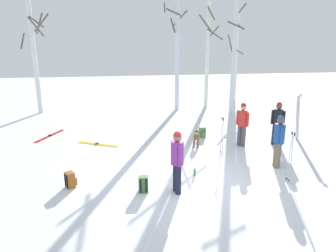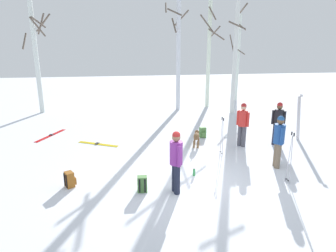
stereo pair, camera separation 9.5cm
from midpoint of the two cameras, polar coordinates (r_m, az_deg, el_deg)
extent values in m
plane|color=white|center=(8.64, 5.45, -10.93)|extent=(60.00, 60.00, 0.00)
cylinder|color=#4C4C56|center=(11.71, 14.77, -2.00)|extent=(0.16, 0.16, 0.82)
cylinder|color=#4C4C56|center=(11.78, 14.00, -1.83)|extent=(0.16, 0.16, 0.82)
cylinder|color=red|center=(11.56, 14.62, 1.49)|extent=(0.34, 0.34, 0.62)
sphere|color=beige|center=(11.46, 14.77, 3.53)|extent=(0.22, 0.22, 0.22)
sphere|color=#B22626|center=(11.45, 14.79, 3.82)|extent=(0.21, 0.21, 0.21)
cylinder|color=red|center=(11.47, 15.55, 1.22)|extent=(0.10, 0.10, 0.56)
cylinder|color=red|center=(11.65, 13.70, 1.57)|extent=(0.10, 0.10, 0.56)
cylinder|color=#72604C|center=(10.19, 20.56, -5.15)|extent=(0.16, 0.16, 0.82)
cylinder|color=#72604C|center=(10.04, 20.90, -5.51)|extent=(0.16, 0.16, 0.82)
cylinder|color=#1E478C|center=(9.89, 21.13, -1.43)|extent=(0.34, 0.34, 0.62)
sphere|color=brown|center=(9.78, 21.37, 0.92)|extent=(0.22, 0.22, 0.22)
sphere|color=#265999|center=(9.77, 21.40, 1.27)|extent=(0.21, 0.21, 0.21)
cylinder|color=#1E478C|center=(10.09, 20.71, -1.19)|extent=(0.10, 0.10, 0.56)
cylinder|color=#1E478C|center=(9.71, 21.54, -1.90)|extent=(0.10, 0.10, 0.56)
cylinder|color=#1E2338|center=(7.85, 2.14, -10.39)|extent=(0.16, 0.16, 0.82)
cylinder|color=#1E2338|center=(8.00, 1.67, -9.86)|extent=(0.16, 0.16, 0.82)
cylinder|color=purple|center=(7.64, 1.95, -5.26)|extent=(0.34, 0.34, 0.62)
sphere|color=#997051|center=(7.50, 1.98, -2.26)|extent=(0.22, 0.22, 0.22)
sphere|color=#B22626|center=(7.48, 1.99, -1.82)|extent=(0.21, 0.21, 0.21)
cylinder|color=purple|center=(7.47, 2.52, -5.94)|extent=(0.10, 0.10, 0.56)
cylinder|color=purple|center=(7.83, 1.41, -4.88)|extent=(0.10, 0.10, 0.56)
cylinder|color=#1E2338|center=(12.33, 20.23, -1.57)|extent=(0.16, 0.16, 0.82)
cylinder|color=#1E2338|center=(12.31, 21.06, -1.68)|extent=(0.16, 0.16, 0.82)
cylinder|color=black|center=(12.14, 20.97, 1.62)|extent=(0.34, 0.34, 0.62)
sphere|color=brown|center=(12.05, 21.16, 3.56)|extent=(0.22, 0.22, 0.22)
sphere|color=#B22626|center=(12.04, 21.19, 3.84)|extent=(0.21, 0.21, 0.21)
cylinder|color=black|center=(12.16, 19.98, 1.65)|extent=(0.10, 0.10, 0.56)
cylinder|color=black|center=(12.13, 21.94, 1.42)|extent=(0.10, 0.10, 0.56)
ellipsoid|color=brown|center=(11.41, 5.79, -2.00)|extent=(0.39, 0.64, 0.26)
sphere|color=brown|center=(11.72, 5.89, -1.21)|extent=(0.18, 0.18, 0.18)
ellipsoid|color=brown|center=(11.78, 5.91, -1.21)|extent=(0.09, 0.11, 0.06)
cylinder|color=brown|center=(11.06, 5.70, -2.15)|extent=(0.09, 0.19, 0.17)
cylinder|color=brown|center=(11.69, 5.43, -2.96)|extent=(0.07, 0.07, 0.28)
cylinder|color=brown|center=(11.68, 6.19, -2.99)|extent=(0.07, 0.07, 0.28)
cylinder|color=brown|center=(11.32, 5.31, -3.59)|extent=(0.07, 0.07, 0.28)
cylinder|color=brown|center=(11.31, 6.09, -3.62)|extent=(0.07, 0.07, 0.28)
cube|color=white|center=(13.23, 24.40, 1.36)|extent=(0.14, 0.17, 1.82)
cube|color=white|center=(13.05, 24.87, 5.39)|extent=(0.05, 0.06, 0.10)
cube|color=white|center=(13.25, 24.15, 1.40)|extent=(0.14, 0.17, 1.82)
cube|color=white|center=(13.07, 24.62, 5.44)|extent=(0.05, 0.06, 0.10)
cube|color=yellow|center=(12.07, -13.09, -3.36)|extent=(1.58, 0.89, 0.02)
cube|color=#333338|center=(12.09, -13.30, -3.23)|extent=(0.14, 0.11, 0.03)
cube|color=yellow|center=(11.99, -13.34, -3.51)|extent=(1.58, 0.89, 0.02)
cube|color=#333338|center=(12.01, -13.55, -3.38)|extent=(0.14, 0.11, 0.03)
cube|color=red|center=(13.73, -21.53, -1.76)|extent=(0.87, 1.79, 0.02)
cube|color=#333338|center=(13.76, -21.42, -1.61)|extent=(0.11, 0.14, 0.03)
cube|color=red|center=(13.78, -21.86, -1.72)|extent=(0.87, 1.79, 0.02)
cube|color=#333338|center=(13.82, -21.75, -1.57)|extent=(0.11, 0.14, 0.03)
cylinder|color=#B2B2BC|center=(9.10, 22.75, -5.89)|extent=(0.02, 0.10, 1.41)
cylinder|color=black|center=(8.86, 23.26, -1.33)|extent=(0.04, 0.04, 0.10)
cylinder|color=black|center=(9.34, 22.34, -9.53)|extent=(0.07, 0.07, 0.01)
cylinder|color=#B2B2BC|center=(9.01, 23.12, -6.14)|extent=(0.02, 0.10, 1.41)
cylinder|color=black|center=(8.77, 23.64, -1.54)|extent=(0.04, 0.04, 0.10)
cylinder|color=black|center=(9.25, 22.70, -9.81)|extent=(0.07, 0.07, 0.01)
cylinder|color=#B2B2BC|center=(10.71, 10.57, -2.10)|extent=(0.02, 0.10, 1.28)
cylinder|color=black|center=(10.52, 10.76, 1.48)|extent=(0.04, 0.04, 0.10)
cylinder|color=black|center=(10.89, 10.42, -4.96)|extent=(0.07, 0.07, 0.01)
cylinder|color=#B2B2BC|center=(10.57, 10.86, -2.36)|extent=(0.02, 0.10, 1.28)
cylinder|color=black|center=(10.38, 11.05, 1.26)|extent=(0.04, 0.04, 0.10)
cylinder|color=black|center=(10.75, 10.70, -5.25)|extent=(0.07, 0.07, 0.01)
cube|color=#4C7F3F|center=(12.61, 6.97, -1.22)|extent=(0.28, 0.22, 0.44)
cube|color=#4C7F3F|center=(12.52, 7.17, -1.68)|extent=(0.20, 0.08, 0.20)
cube|color=black|center=(12.69, 6.49, -1.10)|extent=(0.04, 0.03, 0.37)
cube|color=black|center=(12.74, 7.09, -1.05)|extent=(0.04, 0.03, 0.37)
cube|color=#99591E|center=(8.72, -18.35, -9.86)|extent=(0.30, 0.33, 0.44)
cube|color=#99591E|center=(8.78, -17.51, -10.05)|extent=(0.15, 0.20, 0.20)
cube|color=black|center=(8.62, -18.89, -10.20)|extent=(0.04, 0.04, 0.37)
cube|color=black|center=(8.74, -19.23, -9.86)|extent=(0.04, 0.04, 0.37)
cube|color=#4C7F3F|center=(8.07, -4.68, -11.19)|extent=(0.27, 0.22, 0.44)
cube|color=#4C7F3F|center=(8.21, -4.69, -11.19)|extent=(0.20, 0.07, 0.20)
cube|color=black|center=(7.97, -4.15, -11.55)|extent=(0.04, 0.03, 0.37)
cube|color=black|center=(7.97, -5.20, -11.58)|extent=(0.04, 0.03, 0.37)
cylinder|color=green|center=(9.02, 5.41, -8.98)|extent=(0.08, 0.08, 0.21)
cylinder|color=black|center=(8.97, 5.42, -8.30)|extent=(0.05, 0.05, 0.02)
cylinder|color=silver|center=(18.26, -24.19, 12.37)|extent=(0.26, 0.26, 6.47)
cylinder|color=brown|center=(18.36, -26.04, 14.66)|extent=(0.13, 1.06, 0.88)
cylinder|color=brown|center=(18.65, -23.03, 18.00)|extent=(1.07, 1.01, 0.93)
cylinder|color=brown|center=(18.46, -23.38, 17.76)|extent=(0.67, 0.87, 1.09)
cylinder|color=brown|center=(17.96, -23.77, 18.01)|extent=(0.57, 0.86, 0.55)
cylinder|color=brown|center=(17.94, -23.91, 17.24)|extent=(0.63, 0.77, 0.99)
cylinder|color=silver|center=(17.51, 2.20, 15.15)|extent=(0.25, 0.25, 7.41)
cylinder|color=brown|center=(17.99, 2.73, 20.21)|extent=(0.87, 0.55, 0.93)
cylinder|color=brown|center=(17.43, 1.36, 19.00)|extent=(0.23, 0.63, 0.82)
cylinder|color=brown|center=(17.21, 1.46, 21.32)|extent=(0.75, 0.68, 0.45)
cylinder|color=brown|center=(17.60, -0.23, 22.10)|extent=(0.30, 1.46, 0.70)
cylinder|color=silver|center=(18.59, 8.11, 14.50)|extent=(0.24, 0.24, 7.06)
cylinder|color=brown|center=(18.95, 9.09, 17.45)|extent=(0.61, 0.81, 0.83)
cylinder|color=brown|center=(18.46, 8.84, 20.87)|extent=(0.57, 0.25, 0.74)
cylinder|color=brown|center=(18.14, 9.60, 17.17)|extent=(1.20, 0.62, 0.65)
cylinder|color=brown|center=(18.20, 7.86, 19.03)|extent=(0.83, 0.60, 1.14)
cylinder|color=silver|center=(17.02, 13.15, 14.19)|extent=(0.24, 0.24, 7.08)
cylinder|color=brown|center=(17.38, 14.30, 20.93)|extent=(0.47, 0.67, 0.75)
cylinder|color=brown|center=(16.60, 13.47, 18.56)|extent=(0.89, 0.40, 0.46)
cylinder|color=silver|center=(21.21, 13.60, 12.62)|extent=(0.20, 0.20, 5.78)
cylinder|color=brown|center=(20.77, 13.74, 14.13)|extent=(0.85, 0.37, 0.60)
cylinder|color=brown|center=(21.04, 12.44, 15.49)|extent=(0.14, 1.06, 1.14)
cylinder|color=brown|center=(20.91, 14.20, 18.36)|extent=(0.70, 0.18, 0.57)
camera|label=1|loc=(0.05, -89.74, 0.07)|focal=31.29mm
camera|label=2|loc=(0.05, 90.26, -0.07)|focal=31.29mm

